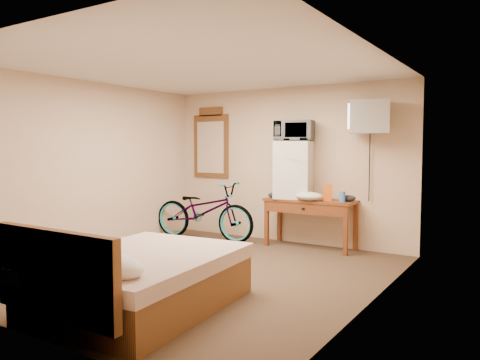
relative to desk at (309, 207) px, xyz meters
The scene contains 13 objects.
room 2.16m from the desk, 105.38° to the right, with size 4.60×4.64×2.50m.
desk is the anchor object (origin of this frame).
mini_fridge 0.63m from the desk, behind, with size 0.63×0.62×0.88m.
microwave 1.20m from the desk, behind, with size 0.58×0.39×0.32m, color silver.
snack_bag 0.39m from the desk, ahead, with size 0.12×0.07×0.24m, color #DD5A13.
blue_cup 0.58m from the desk, ahead, with size 0.09×0.09×0.15m, color #3B7BCA.
cloth_cream 0.24m from the desk, 66.57° to the right, with size 0.41×0.32×0.13m, color beige.
cloth_dark_a 0.55m from the desk, 166.12° to the right, with size 0.25×0.19×0.09m, color black.
cloth_dark_b 0.62m from the desk, ahead, with size 0.21×0.17×0.10m, color black.
crt_television 1.60m from the desk, ahead, with size 0.64×0.67×0.46m.
wall_mirror 2.27m from the desk, behind, with size 0.73×0.04×1.24m.
bicycle 1.79m from the desk, 169.23° to the right, with size 0.65×1.85×0.97m, color black.
bed 3.41m from the desk, 94.47° to the right, with size 1.61×2.04×0.90m.
Camera 1 is at (3.44, -4.51, 1.54)m, focal length 35.00 mm.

